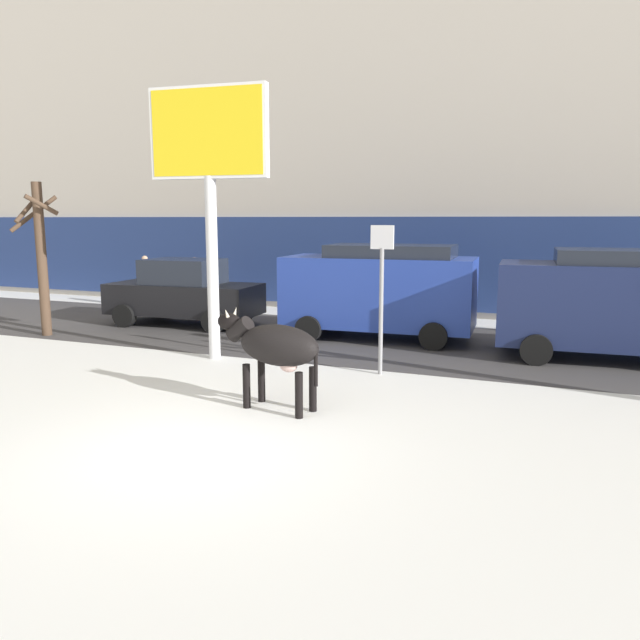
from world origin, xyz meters
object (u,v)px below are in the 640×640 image
(car_navy_van, at_px, (616,302))
(bare_tree_right_lot, at_px, (41,253))
(billboard, at_px, (209,150))
(car_blue_van, at_px, (380,289))
(pedestrian_near_billboard, at_px, (195,283))
(pedestrian_by_cars, at_px, (146,281))
(cow_black, at_px, (275,347))
(street_sign, at_px, (381,287))
(car_black_sedan, at_px, (184,293))
(pedestrian_far_left, at_px, (506,298))

(car_navy_van, bearing_deg, bare_tree_right_lot, -170.33)
(billboard, distance_m, car_blue_van, 5.29)
(pedestrian_near_billboard, xyz_separation_m, bare_tree_right_lot, (-1.15, -5.09, 1.22))
(car_navy_van, height_order, pedestrian_by_cars, car_navy_van)
(cow_black, height_order, car_blue_van, car_blue_van)
(bare_tree_right_lot, xyz_separation_m, street_sign, (9.07, -0.67, -0.43))
(car_blue_van, relative_size, pedestrian_near_billboard, 2.72)
(car_black_sedan, relative_size, car_blue_van, 0.91)
(billboard, height_order, car_blue_van, billboard)
(car_navy_van, relative_size, pedestrian_by_cars, 2.72)
(billboard, xyz_separation_m, pedestrian_by_cars, (-6.20, 5.77, -3.43))
(car_navy_van, height_order, pedestrian_near_billboard, car_navy_van)
(billboard, xyz_separation_m, car_black_sedan, (-3.01, 3.33, -3.41))
(cow_black, height_order, street_sign, street_sign)
(pedestrian_far_left, bearing_deg, bare_tree_right_lot, -154.76)
(car_black_sedan, bearing_deg, street_sign, -26.45)
(car_black_sedan, height_order, car_blue_van, car_blue_van)
(pedestrian_by_cars, bearing_deg, car_black_sedan, -37.43)
(car_navy_van, bearing_deg, cow_black, -132.00)
(pedestrian_near_billboard, height_order, pedestrian_far_left, same)
(car_navy_van, xyz_separation_m, pedestrian_far_left, (-2.45, 2.83, -0.36))
(car_black_sedan, distance_m, bare_tree_right_lot, 3.77)
(billboard, bearing_deg, pedestrian_near_billboard, 126.39)
(car_black_sedan, relative_size, car_navy_van, 0.91)
(billboard, height_order, street_sign, billboard)
(car_blue_van, bearing_deg, billboard, -127.63)
(pedestrian_far_left, bearing_deg, car_navy_van, -49.18)
(bare_tree_right_lot, relative_size, street_sign, 1.36)
(billboard, bearing_deg, pedestrian_far_left, 46.96)
(billboard, xyz_separation_m, car_navy_van, (7.84, 2.94, -3.07))
(bare_tree_right_lot, bearing_deg, car_black_sedan, 47.80)
(cow_black, bearing_deg, car_black_sedan, 133.77)
(street_sign, bearing_deg, car_black_sedan, 153.55)
(car_black_sedan, relative_size, pedestrian_far_left, 2.49)
(car_black_sedan, bearing_deg, pedestrian_far_left, 16.21)
(car_black_sedan, relative_size, bare_tree_right_lot, 1.12)
(cow_black, height_order, billboard, billboard)
(street_sign, bearing_deg, pedestrian_near_billboard, 143.96)
(cow_black, xyz_separation_m, car_black_sedan, (-5.77, 6.03, -0.09))
(billboard, height_order, pedestrian_by_cars, billboard)
(car_blue_van, xyz_separation_m, bare_tree_right_lot, (-8.03, -2.73, 0.86))
(car_blue_van, xyz_separation_m, car_navy_van, (5.21, -0.47, 0.00))
(pedestrian_near_billboard, height_order, pedestrian_by_cars, same)
(car_blue_van, bearing_deg, cow_black, -88.70)
(billboard, bearing_deg, car_black_sedan, 132.05)
(pedestrian_far_left, bearing_deg, car_black_sedan, -163.79)
(billboard, distance_m, pedestrian_near_billboard, 7.95)
(car_navy_van, bearing_deg, street_sign, -145.03)
(billboard, bearing_deg, cow_black, -44.24)
(car_black_sedan, height_order, car_navy_van, car_navy_van)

